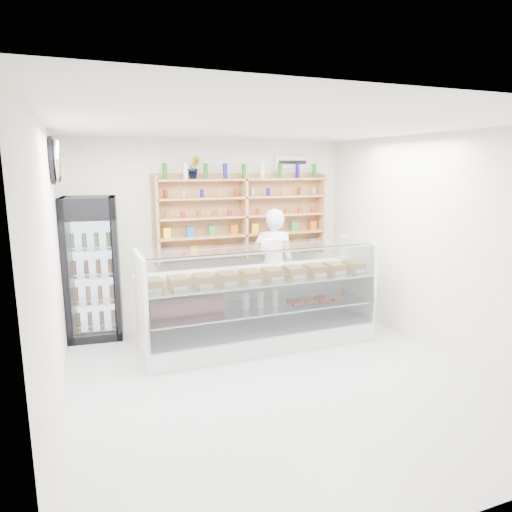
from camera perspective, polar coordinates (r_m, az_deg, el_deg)
name	(u,v)px	position (r m, az deg, el deg)	size (l,w,h in m)	color
room	(274,257)	(5.05, 2.28, -0.12)	(5.00, 5.00, 5.00)	#B7B7BD
display_counter	(259,318)	(6.23, 0.33, -7.73)	(3.13, 0.94, 1.36)	white
shop_worker	(273,264)	(7.13, 2.19, -1.06)	(0.64, 0.42, 1.76)	silver
drinks_cooler	(93,268)	(6.76, -19.73, -1.39)	(0.78, 0.76, 1.98)	black
wall_shelving	(244,216)	(7.35, -1.47, 4.97)	(2.84, 0.28, 1.33)	tan
potted_plant	(194,168)	(7.07, -7.76, 10.90)	(0.19, 0.15, 0.34)	#1E6626
security_mirror	(57,160)	(5.73, -23.64, 10.88)	(0.15, 0.50, 0.50)	silver
wall_sign	(292,162)	(7.78, 4.54, 11.60)	(0.62, 0.03, 0.20)	white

